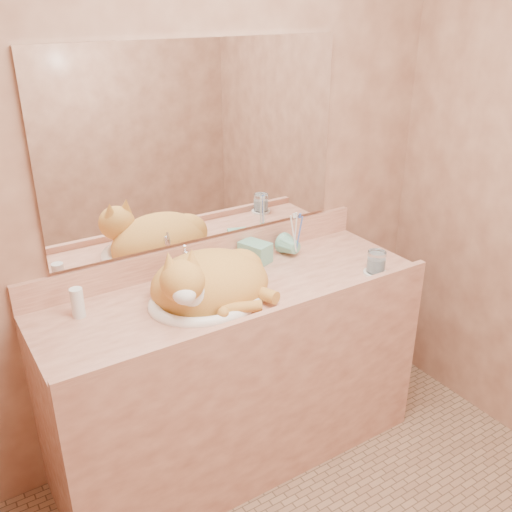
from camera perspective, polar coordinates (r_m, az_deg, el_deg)
wall_back at (r=2.38m, az=-5.67°, el=7.84°), size 2.40×0.02×2.50m
vanity_counter at (r=2.54m, az=-1.97°, el=-11.88°), size 1.60×0.55×0.85m
mirror at (r=2.33m, az=-5.67°, el=11.06°), size 1.30×0.02×0.80m
sink_basin at (r=2.20m, az=-4.89°, el=-2.77°), size 0.51×0.44×0.15m
faucet at (r=2.35m, az=-6.96°, el=-0.97°), size 0.04×0.11×0.15m
cat at (r=2.21m, az=-4.86°, el=-2.39°), size 0.55×0.49×0.26m
soap_dispenser at (r=2.47m, az=1.16°, el=1.19°), size 0.12×0.12×0.20m
toothbrush_cup at (r=2.56m, az=4.04°, el=0.70°), size 0.11×0.11×0.09m
toothbrushes at (r=2.53m, az=4.09°, el=2.45°), size 0.04×0.04×0.22m
saucer at (r=2.49m, az=11.84°, el=-1.64°), size 0.10×0.10×0.01m
water_glass at (r=2.46m, az=11.94°, el=-0.57°), size 0.08×0.08×0.09m
lotion_bottle at (r=2.19m, az=-17.42°, el=-4.48°), size 0.05×0.05×0.11m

